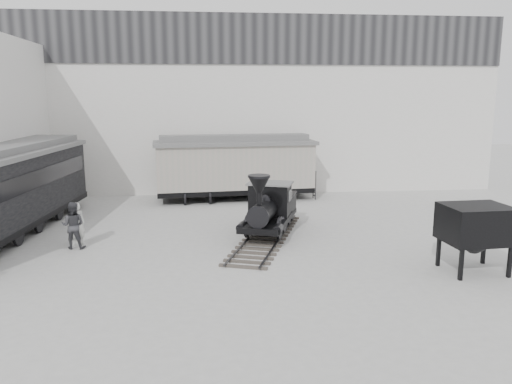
{
  "coord_description": "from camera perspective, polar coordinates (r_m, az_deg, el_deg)",
  "views": [
    {
      "loc": [
        -1.52,
        -17.32,
        6.0
      ],
      "look_at": [
        0.49,
        3.73,
        2.0
      ],
      "focal_mm": 35.0,
      "sensor_mm": 36.0,
      "label": 1
    }
  ],
  "objects": [
    {
      "name": "locomotive",
      "position": [
        22.02,
        1.46,
        -2.23
      ],
      "size": [
        4.31,
        8.36,
        2.9
      ],
      "rotation": [
        0.0,
        0.0,
        -0.32
      ],
      "color": "#3C3733",
      "rests_on": "ground"
    },
    {
      "name": "coal_hopper",
      "position": [
        18.88,
        23.77,
        -3.87
      ],
      "size": [
        2.27,
        1.9,
        2.37
      ],
      "rotation": [
        0.0,
        0.0,
        0.06
      ],
      "color": "black",
      "rests_on": "ground"
    },
    {
      "name": "visitor_a",
      "position": [
        21.86,
        -19.81,
        -3.43
      ],
      "size": [
        0.77,
        0.64,
        1.8
      ],
      "primitive_type": "imported",
      "rotation": [
        0.0,
        0.0,
        3.52
      ],
      "color": "silver",
      "rests_on": "ground"
    },
    {
      "name": "north_wall",
      "position": [
        32.34,
        -2.79,
        9.91
      ],
      "size": [
        34.0,
        2.51,
        11.0
      ],
      "color": "silver",
      "rests_on": "ground"
    },
    {
      "name": "ground",
      "position": [
        18.39,
        -0.41,
        -8.33
      ],
      "size": [
        90.0,
        90.0,
        0.0
      ],
      "primitive_type": "plane",
      "color": "#9E9E9B"
    },
    {
      "name": "visitor_b",
      "position": [
        21.4,
        -20.18,
        -3.59
      ],
      "size": [
        0.98,
        0.78,
        1.91
      ],
      "primitive_type": "imported",
      "rotation": [
        0.0,
        0.0,
        3.08
      ],
      "color": "#37373C",
      "rests_on": "ground"
    },
    {
      "name": "passenger_coach",
      "position": [
        24.26,
        -26.69,
        0.19
      ],
      "size": [
        4.1,
        14.06,
        3.71
      ],
      "rotation": [
        0.0,
        0.0,
        -0.09
      ],
      "color": "black",
      "rests_on": "ground"
    },
    {
      "name": "boxcar",
      "position": [
        29.65,
        -2.43,
        3.01
      ],
      "size": [
        9.71,
        3.87,
        3.88
      ],
      "rotation": [
        0.0,
        0.0,
        0.1
      ],
      "color": "black",
      "rests_on": "ground"
    }
  ]
}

